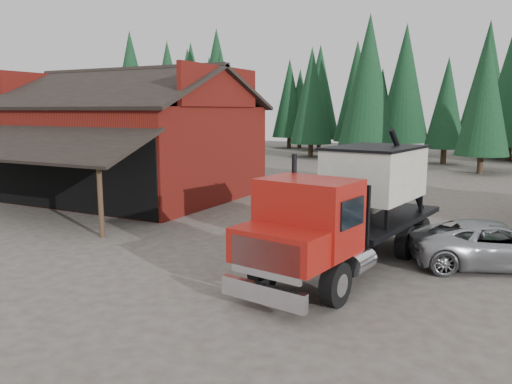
% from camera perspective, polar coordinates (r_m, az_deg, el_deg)
% --- Properties ---
extents(ground, '(120.00, 120.00, 0.00)m').
position_cam_1_polar(ground, '(15.19, -7.46, -9.31)').
color(ground, '#4F453E').
rests_on(ground, ground).
extents(red_barn, '(12.80, 13.63, 7.18)m').
position_cam_1_polar(red_barn, '(29.10, -14.23, 4.84)').
color(red_barn, maroon).
rests_on(red_barn, ground).
extents(conifer_backdrop, '(76.00, 16.00, 16.00)m').
position_cam_1_polar(conifer_backdrop, '(54.61, 18.68, 3.78)').
color(conifer_backdrop, black).
rests_on(conifer_backdrop, ground).
extents(near_pine_a, '(4.40, 4.40, 11.40)m').
position_cam_1_polar(near_pine_a, '(50.02, -10.00, 11.00)').
color(near_pine_a, '#382619').
rests_on(near_pine_a, ground).
extents(near_pine_b, '(3.96, 3.96, 10.40)m').
position_cam_1_polar(near_pine_b, '(41.83, 24.72, 9.95)').
color(near_pine_b, '#382619').
rests_on(near_pine_b, ground).
extents(near_pine_d, '(5.28, 5.28, 13.40)m').
position_cam_1_polar(near_pine_d, '(47.45, 12.72, 12.22)').
color(near_pine_d, '#382619').
rests_on(near_pine_d, ground).
extents(feed_truck, '(3.90, 9.69, 4.25)m').
position_cam_1_polar(feed_truck, '(15.55, 10.97, -1.39)').
color(feed_truck, black).
rests_on(feed_truck, ground).
extents(silver_car, '(5.72, 4.16, 1.45)m').
position_cam_1_polar(silver_car, '(17.19, 25.72, -5.45)').
color(silver_car, '#A1A3A9').
rests_on(silver_car, ground).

